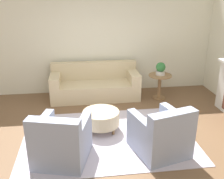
% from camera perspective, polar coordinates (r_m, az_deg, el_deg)
% --- Properties ---
extents(ground_plane, '(16.00, 16.00, 0.00)m').
position_cam_1_polar(ground_plane, '(5.01, -0.88, -10.37)').
color(ground_plane, brown).
extents(wall_back, '(8.96, 0.12, 2.80)m').
position_cam_1_polar(wall_back, '(6.92, -3.49, 10.89)').
color(wall_back, beige).
rests_on(wall_back, ground_plane).
extents(rug, '(3.15, 2.20, 0.01)m').
position_cam_1_polar(rug, '(5.01, -0.88, -10.32)').
color(rug, '#BCB2C1').
rests_on(rug, ground_plane).
extents(couch, '(2.19, 0.86, 0.87)m').
position_cam_1_polar(couch, '(6.68, -3.73, 0.88)').
color(couch, '#C6B289').
rests_on(couch, ground_plane).
extents(armchair_left, '(1.00, 1.05, 0.87)m').
position_cam_1_polar(armchair_left, '(4.32, -11.00, -11.20)').
color(armchair_left, '#8E99B2').
rests_on(armchair_left, rug).
extents(armchair_right, '(1.00, 1.05, 0.87)m').
position_cam_1_polar(armchair_right, '(4.50, 10.60, -9.73)').
color(armchair_right, '#8E99B2').
rests_on(armchair_right, rug).
extents(ottoman_table, '(0.71, 0.71, 0.40)m').
position_cam_1_polar(ottoman_table, '(5.13, -2.40, -6.18)').
color(ottoman_table, '#C6B289').
rests_on(ottoman_table, rug).
extents(side_table, '(0.57, 0.57, 0.63)m').
position_cam_1_polar(side_table, '(6.66, 10.34, 1.57)').
color(side_table, olive).
rests_on(side_table, ground_plane).
extents(potted_plant_on_side_table, '(0.23, 0.23, 0.32)m').
position_cam_1_polar(potted_plant_on_side_table, '(6.56, 10.54, 4.47)').
color(potted_plant_on_side_table, beige).
rests_on(potted_plant_on_side_table, side_table).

